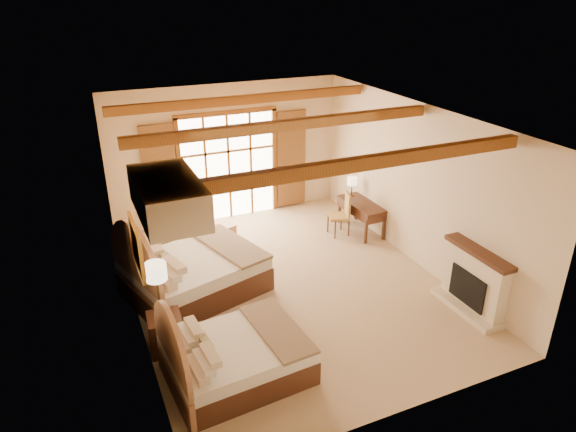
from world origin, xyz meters
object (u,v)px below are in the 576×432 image
desk (361,216)px  armchair (181,232)px  bed_far (186,272)px  bed_near (227,357)px  nightstand (166,333)px

desk → armchair: bearing=166.4°
armchair → bed_far: bearing=86.9°
bed_far → armchair: (0.31, 1.77, -0.06)m
bed_near → desk: bed_near is taller
bed_near → armchair: 4.21m
bed_far → desk: bed_far is taller
bed_far → nightstand: size_ratio=4.58×
armchair → bed_near: bearing=92.7°
armchair → desk: bearing=176.0°
nightstand → bed_near: bearing=-51.6°
nightstand → armchair: armchair is taller
bed_near → armchair: bed_near is taller
bed_far → bed_near: bearing=-106.2°
bed_near → nightstand: size_ratio=3.38×
bed_far → desk: size_ratio=2.11×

